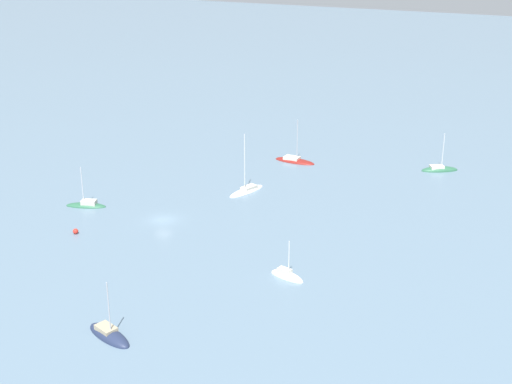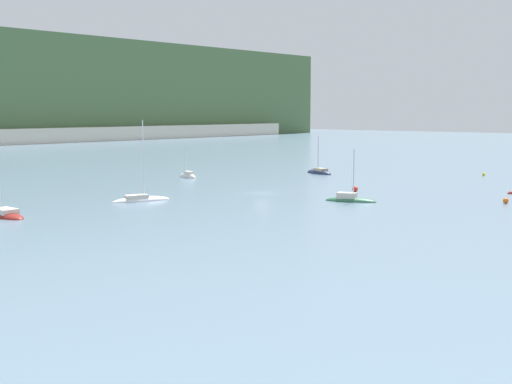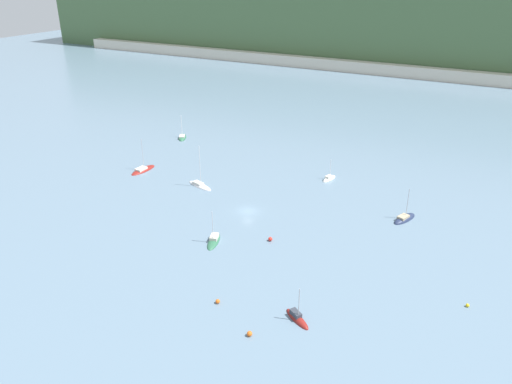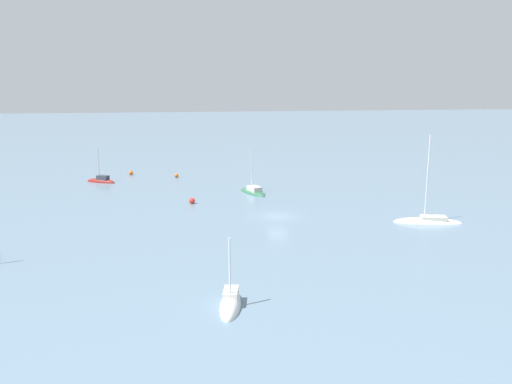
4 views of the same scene
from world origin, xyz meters
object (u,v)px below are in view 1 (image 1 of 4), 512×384
sailboat_0 (439,170)px  sailboat_1 (287,277)px  sailboat_4 (86,206)px  mooring_buoy_4 (76,231)px  sailboat_3 (109,336)px  sailboat_5 (247,191)px  sailboat_2 (295,161)px

sailboat_0 → sailboat_1: sailboat_0 is taller
sailboat_1 → sailboat_4: sailboat_4 is taller
mooring_buoy_4 → sailboat_4: bearing=-150.6°
sailboat_1 → sailboat_4: bearing=-179.9°
sailboat_3 → sailboat_0: bearing=92.9°
mooring_buoy_4 → sailboat_3: bearing=45.4°
sailboat_4 → mooring_buoy_4: (9.95, 5.60, 0.29)m
sailboat_0 → sailboat_3: (75.88, -22.92, 0.00)m
sailboat_0 → sailboat_5: (26.20, -28.99, 0.02)m
sailboat_0 → sailboat_5: 39.07m
sailboat_2 → sailboat_3: bearing=-83.2°
sailboat_0 → sailboat_5: size_ratio=0.72×
sailboat_1 → sailboat_2: 50.01m
sailboat_0 → sailboat_2: bearing=162.8°
sailboat_0 → sailboat_1: size_ratio=1.29×
sailboat_1 → mooring_buoy_4: bearing=-166.1°
sailboat_0 → sailboat_5: bearing=-168.9°
sailboat_0 → sailboat_2: 28.43m
sailboat_3 → mooring_buoy_4: size_ratio=9.54×
sailboat_3 → sailboat_4: bearing=150.8°
sailboat_5 → sailboat_3: bearing=24.6°
sailboat_2 → sailboat_0: bearing=16.8°
sailboat_0 → sailboat_5: sailboat_5 is taller
sailboat_1 → sailboat_2: (-46.71, -17.85, 0.00)m
sailboat_2 → sailboat_3: (69.07, 4.68, -0.01)m
sailboat_2 → sailboat_4: sailboat_2 is taller
sailboat_1 → mooring_buoy_4: 35.29m
sailboat_0 → sailboat_4: 67.15m
sailboat_5 → mooring_buoy_4: 32.15m
sailboat_5 → mooring_buoy_4: size_ratio=13.45×
sailboat_4 → mooring_buoy_4: sailboat_4 is taller
sailboat_4 → sailboat_5: (-17.91, 21.64, -0.03)m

